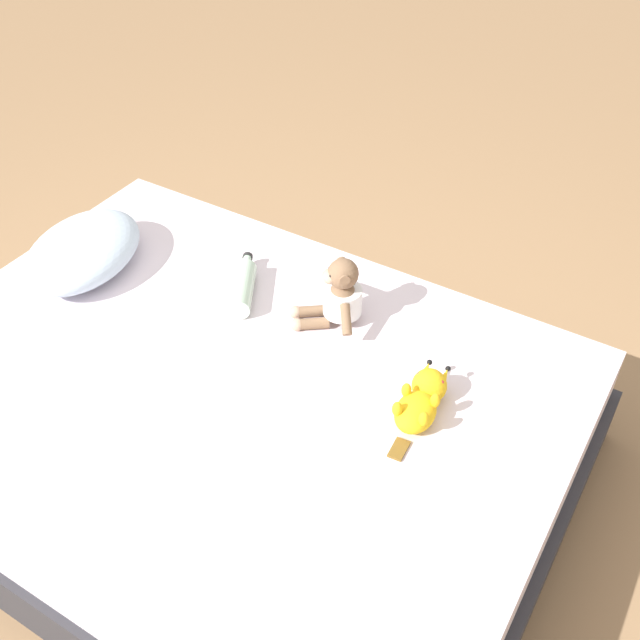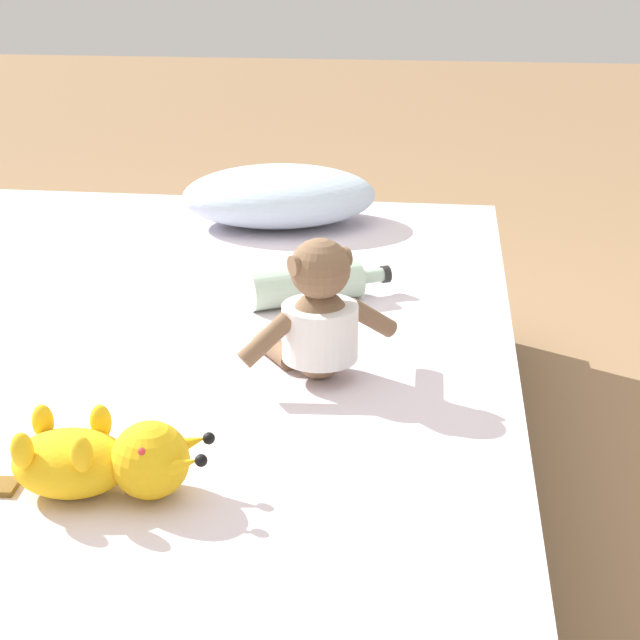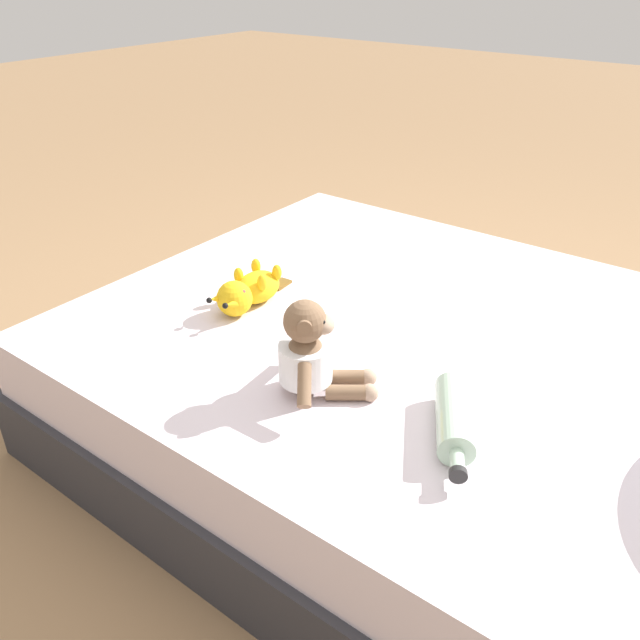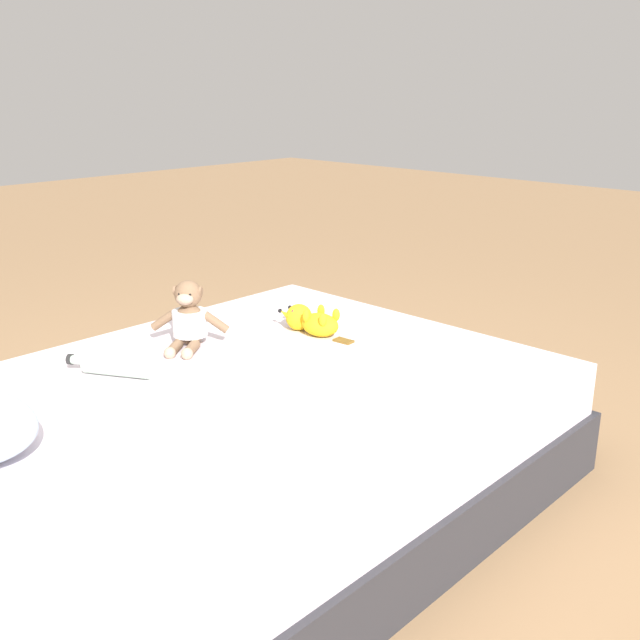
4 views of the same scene
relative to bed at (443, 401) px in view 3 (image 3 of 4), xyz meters
name	(u,v)px [view 3 (image 3 of 4)]	position (x,y,z in m)	size (l,w,h in m)	color
ground_plane	(436,455)	(0.00, 0.00, -0.19)	(16.00, 16.00, 0.00)	#93704C
bed	(443,401)	(0.00, 0.00, 0.00)	(1.50, 2.02, 0.39)	#2D2D33
plush_monkey	(310,356)	(0.40, -0.15, 0.30)	(0.26, 0.25, 0.24)	brown
plush_yellow_creature	(248,291)	(0.18, -0.54, 0.25)	(0.33, 0.12, 0.10)	yellow
glass_bottle	(454,419)	(0.34, 0.18, 0.24)	(0.28, 0.19, 0.08)	#B2D1B7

